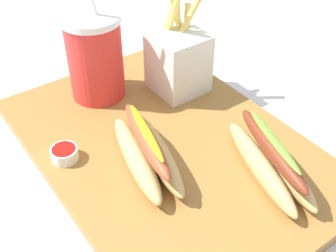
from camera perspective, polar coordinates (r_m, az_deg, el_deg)
ground_plane at (r=0.64m, az=-0.00°, el=-4.14°), size 2.40×2.40×0.02m
food_tray at (r=0.63m, az=-0.00°, el=-2.82°), size 0.48×0.34×0.02m
soda_cup at (r=0.69m, az=-9.53°, el=9.04°), size 0.09×0.09×0.22m
fries_basket at (r=0.70m, az=1.35°, el=8.55°), size 0.08×0.08×0.16m
hot_dog_1 at (r=0.58m, az=13.21°, el=-4.30°), size 0.19×0.10×0.06m
hot_dog_2 at (r=0.57m, az=-2.80°, el=-3.34°), size 0.18×0.10×0.06m
ketchup_cup_1 at (r=0.61m, az=-13.40°, el=-3.48°), size 0.04×0.04×0.02m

